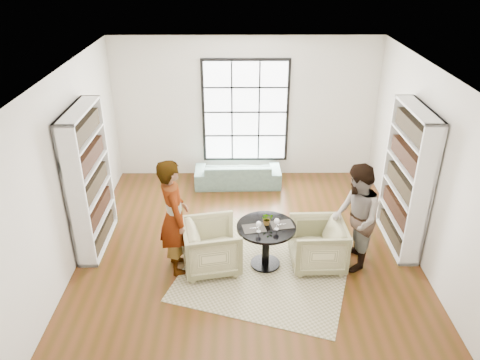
{
  "coord_description": "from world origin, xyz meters",
  "views": [
    {
      "loc": [
        -0.18,
        -6.4,
        4.62
      ],
      "look_at": [
        -0.13,
        0.4,
        1.15
      ],
      "focal_mm": 35.0,
      "sensor_mm": 36.0,
      "label": 1
    }
  ],
  "objects_px": {
    "sofa": "(238,173)",
    "armchair_left": "(212,246)",
    "flower_centerpiece": "(267,219)",
    "armchair_right": "(317,245)",
    "person_left": "(174,217)",
    "person_right": "(356,218)",
    "pedestal_table": "(266,237)",
    "wine_glass_left": "(259,224)",
    "wine_glass_right": "(277,222)"
  },
  "relations": [
    {
      "from": "pedestal_table",
      "to": "armchair_right",
      "type": "relative_size",
      "value": 1.09
    },
    {
      "from": "sofa",
      "to": "armchair_left",
      "type": "xyz_separation_m",
      "value": [
        -0.42,
        -2.84,
        0.13
      ]
    },
    {
      "from": "pedestal_table",
      "to": "wine_glass_right",
      "type": "xyz_separation_m",
      "value": [
        0.15,
        -0.09,
        0.34
      ]
    },
    {
      "from": "person_right",
      "to": "wine_glass_right",
      "type": "height_order",
      "value": "person_right"
    },
    {
      "from": "sofa",
      "to": "armchair_left",
      "type": "bearing_deg",
      "value": 80.45
    },
    {
      "from": "sofa",
      "to": "wine_glass_right",
      "type": "relative_size",
      "value": 9.43
    },
    {
      "from": "armchair_left",
      "to": "person_left",
      "type": "relative_size",
      "value": 0.46
    },
    {
      "from": "armchair_left",
      "to": "person_left",
      "type": "height_order",
      "value": "person_left"
    },
    {
      "from": "person_left",
      "to": "wine_glass_left",
      "type": "distance_m",
      "value": 1.28
    },
    {
      "from": "person_right",
      "to": "sofa",
      "type": "bearing_deg",
      "value": -144.4
    },
    {
      "from": "person_left",
      "to": "person_right",
      "type": "bearing_deg",
      "value": -106.45
    },
    {
      "from": "person_left",
      "to": "person_right",
      "type": "distance_m",
      "value": 2.76
    },
    {
      "from": "person_left",
      "to": "flower_centerpiece",
      "type": "relative_size",
      "value": 9.41
    },
    {
      "from": "wine_glass_left",
      "to": "flower_centerpiece",
      "type": "bearing_deg",
      "value": 56.45
    },
    {
      "from": "person_right",
      "to": "wine_glass_right",
      "type": "bearing_deg",
      "value": -82.74
    },
    {
      "from": "sofa",
      "to": "flower_centerpiece",
      "type": "height_order",
      "value": "flower_centerpiece"
    },
    {
      "from": "wine_glass_left",
      "to": "person_left",
      "type": "bearing_deg",
      "value": 175.35
    },
    {
      "from": "armchair_right",
      "to": "sofa",
      "type": "bearing_deg",
      "value": -157.72
    },
    {
      "from": "armchair_left",
      "to": "person_right",
      "type": "relative_size",
      "value": 0.5
    },
    {
      "from": "pedestal_table",
      "to": "person_left",
      "type": "distance_m",
      "value": 1.46
    },
    {
      "from": "sofa",
      "to": "flower_centerpiece",
      "type": "xyz_separation_m",
      "value": [
        0.44,
        -2.74,
        0.57
      ]
    },
    {
      "from": "person_left",
      "to": "wine_glass_right",
      "type": "distance_m",
      "value": 1.55
    },
    {
      "from": "armchair_right",
      "to": "person_right",
      "type": "height_order",
      "value": "person_right"
    },
    {
      "from": "armchair_right",
      "to": "wine_glass_left",
      "type": "relative_size",
      "value": 4.6
    },
    {
      "from": "person_right",
      "to": "wine_glass_right",
      "type": "relative_size",
      "value": 9.12
    },
    {
      "from": "armchair_left",
      "to": "flower_centerpiece",
      "type": "height_order",
      "value": "flower_centerpiece"
    },
    {
      "from": "wine_glass_right",
      "to": "armchair_right",
      "type": "bearing_deg",
      "value": 8.02
    },
    {
      "from": "sofa",
      "to": "person_right",
      "type": "bearing_deg",
      "value": 121.51
    },
    {
      "from": "pedestal_table",
      "to": "wine_glass_left",
      "type": "relative_size",
      "value": 5.02
    },
    {
      "from": "pedestal_table",
      "to": "armchair_left",
      "type": "distance_m",
      "value": 0.86
    },
    {
      "from": "armchair_left",
      "to": "flower_centerpiece",
      "type": "distance_m",
      "value": 0.97
    },
    {
      "from": "person_left",
      "to": "wine_glass_left",
      "type": "relative_size",
      "value": 10.26
    },
    {
      "from": "pedestal_table",
      "to": "wine_glass_left",
      "type": "xyz_separation_m",
      "value": [
        -0.13,
        -0.16,
        0.33
      ]
    },
    {
      "from": "wine_glass_right",
      "to": "wine_glass_left",
      "type": "bearing_deg",
      "value": -166.14
    },
    {
      "from": "sofa",
      "to": "person_left",
      "type": "distance_m",
      "value": 3.08
    },
    {
      "from": "person_left",
      "to": "sofa",
      "type": "bearing_deg",
      "value": -36.4
    },
    {
      "from": "person_right",
      "to": "flower_centerpiece",
      "type": "bearing_deg",
      "value": -89.14
    },
    {
      "from": "armchair_right",
      "to": "wine_glass_left",
      "type": "distance_m",
      "value": 1.06
    },
    {
      "from": "armchair_right",
      "to": "flower_centerpiece",
      "type": "xyz_separation_m",
      "value": [
        -0.8,
        0.05,
        0.45
      ]
    },
    {
      "from": "pedestal_table",
      "to": "flower_centerpiece",
      "type": "distance_m",
      "value": 0.3
    },
    {
      "from": "armchair_right",
      "to": "person_right",
      "type": "xyz_separation_m",
      "value": [
        0.55,
        0.0,
        0.49
      ]
    },
    {
      "from": "person_right",
      "to": "armchair_right",
      "type": "bearing_deg",
      "value": -87.14
    },
    {
      "from": "pedestal_table",
      "to": "wine_glass_left",
      "type": "distance_m",
      "value": 0.39
    },
    {
      "from": "person_right",
      "to": "wine_glass_left",
      "type": "xyz_separation_m",
      "value": [
        -1.48,
        -0.16,
        -0.01
      ]
    },
    {
      "from": "armchair_right",
      "to": "flower_centerpiece",
      "type": "distance_m",
      "value": 0.92
    },
    {
      "from": "armchair_left",
      "to": "wine_glass_right",
      "type": "height_order",
      "value": "wine_glass_right"
    },
    {
      "from": "wine_glass_right",
      "to": "armchair_left",
      "type": "bearing_deg",
      "value": 177.93
    },
    {
      "from": "armchair_right",
      "to": "person_left",
      "type": "bearing_deg",
      "value": -90.25
    },
    {
      "from": "flower_centerpiece",
      "to": "person_right",
      "type": "bearing_deg",
      "value": -2.0
    },
    {
      "from": "sofa",
      "to": "person_right",
      "type": "distance_m",
      "value": 3.37
    }
  ]
}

